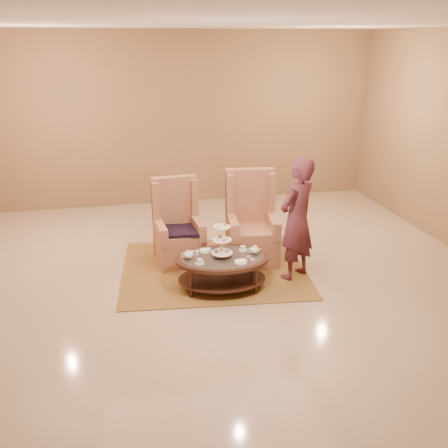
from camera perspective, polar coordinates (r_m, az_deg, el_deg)
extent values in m
plane|color=tan|center=(7.24, 0.04, -6.82)|extent=(8.00, 8.00, 0.00)
cube|color=white|center=(7.24, 0.04, -6.82)|extent=(8.00, 8.00, 0.02)
cube|color=#8F6F4E|center=(10.50, -4.66, 11.80)|extent=(8.00, 0.04, 3.50)
cube|color=olive|center=(7.67, -1.17, -5.13)|extent=(2.97, 2.56, 0.01)
cylinder|color=black|center=(6.80, -3.82, -6.81)|extent=(0.06, 0.06, 0.42)
cylinder|color=black|center=(6.87, 3.68, -6.47)|extent=(0.06, 0.06, 0.42)
cylinder|color=black|center=(7.21, -3.96, -5.12)|extent=(0.06, 0.06, 0.42)
cylinder|color=black|center=(7.29, 3.09, -4.82)|extent=(0.06, 0.06, 0.42)
cylinder|color=silver|center=(6.81, -0.24, -1.73)|extent=(0.01, 0.01, 0.53)
torus|color=silver|center=(6.71, -0.25, 0.37)|extent=(0.14, 0.02, 0.14)
cylinder|color=silver|center=(6.89, -0.24, -3.29)|extent=(0.33, 0.33, 0.01)
cylinder|color=silver|center=(6.81, -0.24, -1.81)|extent=(0.29, 0.29, 0.01)
cylinder|color=silver|center=(6.74, -0.25, -0.31)|extent=(0.26, 0.26, 0.01)
cylinder|color=#C86766|center=(6.89, 0.44, -3.09)|extent=(0.05, 0.05, 0.03)
cylinder|color=#DDBB6E|center=(6.95, -0.31, -2.85)|extent=(0.05, 0.05, 0.03)
cylinder|color=brown|center=(6.87, -0.92, -3.14)|extent=(0.05, 0.05, 0.03)
cylinder|color=white|center=(6.80, -0.17, -3.39)|extent=(0.05, 0.05, 0.03)
ellipsoid|color=#DDBB6E|center=(6.83, 0.32, -1.56)|extent=(0.05, 0.05, 0.03)
ellipsoid|color=brown|center=(6.87, -0.48, -1.44)|extent=(0.05, 0.05, 0.03)
ellipsoid|color=white|center=(6.78, -0.81, -1.74)|extent=(0.05, 0.05, 0.03)
ellipsoid|color=#C86766|center=(6.74, 0.00, -1.86)|extent=(0.05, 0.05, 0.03)
cube|color=brown|center=(6.77, 0.17, -0.07)|extent=(0.05, 0.04, 0.02)
cube|color=white|center=(6.78, -0.59, -0.05)|extent=(0.05, 0.04, 0.02)
cube|color=#C86766|center=(6.70, -0.67, -0.32)|extent=(0.05, 0.04, 0.02)
cube|color=#DDBB6E|center=(6.69, 0.11, -0.34)|extent=(0.05, 0.04, 0.02)
ellipsoid|color=silver|center=(6.84, -4.13, -3.55)|extent=(0.14, 0.14, 0.10)
cylinder|color=silver|center=(6.82, -4.14, -3.14)|extent=(0.07, 0.07, 0.01)
sphere|color=silver|center=(6.82, -4.14, -3.03)|extent=(0.02, 0.02, 0.02)
cone|color=silver|center=(6.84, -3.46, -3.48)|extent=(0.08, 0.03, 0.05)
torus|color=silver|center=(6.84, -4.66, -3.57)|extent=(0.07, 0.02, 0.07)
ellipsoid|color=silver|center=(6.99, 3.53, -2.99)|extent=(0.14, 0.14, 0.10)
cylinder|color=silver|center=(6.97, 3.54, -2.59)|extent=(0.07, 0.07, 0.01)
sphere|color=silver|center=(6.97, 3.55, -2.48)|extent=(0.02, 0.02, 0.02)
cone|color=silver|center=(7.00, 4.18, -2.92)|extent=(0.08, 0.03, 0.05)
torus|color=silver|center=(6.98, 3.02, -3.01)|extent=(0.07, 0.02, 0.07)
cylinder|color=silver|center=(6.72, -2.80, -4.51)|extent=(0.13, 0.13, 0.01)
cylinder|color=silver|center=(6.70, -2.80, -4.25)|extent=(0.08, 0.08, 0.06)
torus|color=silver|center=(6.70, -2.45, -4.24)|extent=(0.04, 0.01, 0.04)
cylinder|color=silver|center=(7.12, 2.17, -3.00)|extent=(0.13, 0.13, 0.01)
cylinder|color=silver|center=(7.11, 2.17, -2.76)|extent=(0.08, 0.08, 0.06)
torus|color=silver|center=(7.11, 2.49, -2.74)|extent=(0.04, 0.01, 0.04)
cylinder|color=silver|center=(7.09, -2.12, -3.10)|extent=(0.19, 0.19, 0.01)
cube|color=white|center=(7.08, -2.12, -2.99)|extent=(0.16, 0.12, 0.02)
cylinder|color=silver|center=(6.74, 1.92, -4.39)|extent=(0.19, 0.19, 0.01)
cube|color=white|center=(6.74, 1.92, -4.27)|extent=(0.16, 0.12, 0.02)
cylinder|color=silver|center=(6.97, -3.11, -3.28)|extent=(0.05, 0.05, 0.06)
cylinder|color=silver|center=(6.82, 3.26, -4.07)|extent=(0.07, 0.07, 0.01)
cylinder|color=#C86766|center=(6.82, 3.27, -3.99)|extent=(0.05, 0.05, 0.01)
cylinder|color=silver|center=(6.90, 2.79, -3.76)|extent=(0.07, 0.07, 0.01)
cylinder|color=brown|center=(6.90, 2.79, -3.68)|extent=(0.05, 0.05, 0.01)
cylinder|color=silver|center=(7.06, -3.66, -3.20)|extent=(0.07, 0.07, 0.01)
cylinder|color=white|center=(7.06, -3.66, -3.12)|extent=(0.05, 0.05, 0.01)
cube|color=#AA6B50|center=(7.88, -5.10, -2.87)|extent=(0.76, 0.76, 0.42)
cube|color=#AA6B50|center=(7.73, -5.08, -1.23)|extent=(0.65, 0.65, 0.10)
cube|color=#AA6B50|center=(7.98, -5.64, 0.86)|extent=(0.72, 0.20, 1.31)
cube|color=#AA6B50|center=(7.80, -7.84, 2.65)|extent=(0.12, 0.23, 0.61)
cube|color=#AA6B50|center=(7.91, -3.50, 3.05)|extent=(0.12, 0.23, 0.61)
cube|color=#AA6B50|center=(7.65, -7.25, -0.89)|extent=(0.17, 0.64, 0.26)
cube|color=#AA6B50|center=(7.76, -2.99, -0.44)|extent=(0.17, 0.64, 0.26)
cube|color=black|center=(7.68, -5.05, -0.82)|extent=(0.58, 0.54, 0.06)
cube|color=#AA6B50|center=(7.90, 3.20, -2.62)|extent=(0.84, 0.84, 0.46)
cube|color=#AA6B50|center=(7.74, 3.30, -0.85)|extent=(0.72, 0.72, 0.11)
cube|color=#AA6B50|center=(8.02, 2.93, 1.42)|extent=(0.78, 0.24, 1.42)
cube|color=#AA6B50|center=(7.83, 0.64, 3.50)|extent=(0.14, 0.25, 0.65)
cube|color=#AA6B50|center=(7.93, 5.36, 3.62)|extent=(0.14, 0.25, 0.65)
cube|color=#AA6B50|center=(7.67, 0.98, -0.33)|extent=(0.21, 0.70, 0.28)
cube|color=#AA6B50|center=(7.76, 5.62, -0.16)|extent=(0.21, 0.70, 0.28)
imported|color=#4E212D|center=(7.17, 8.32, 0.52)|extent=(0.79, 0.73, 1.81)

